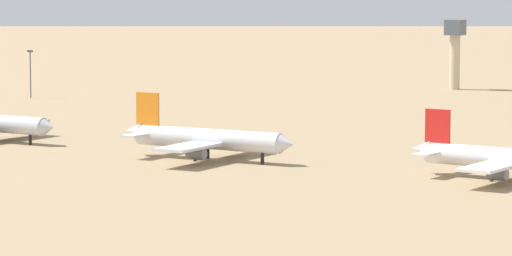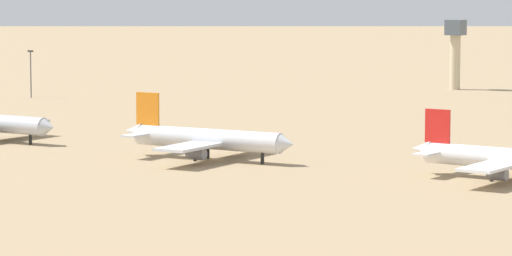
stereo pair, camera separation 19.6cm
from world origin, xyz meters
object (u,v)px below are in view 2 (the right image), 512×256
at_px(parked_jet_orange_2, 206,139).
at_px(light_pole_west, 31,70).
at_px(parked_jet_red_3, 503,158).
at_px(control_tower, 455,47).

bearing_deg(parked_jet_orange_2, light_pole_west, 140.93).
relative_size(parked_jet_red_3, light_pole_west, 2.56).
relative_size(control_tower, light_pole_west, 1.57).
distance_m(parked_jet_red_3, control_tower, 198.17).
relative_size(parked_jet_red_3, control_tower, 1.63).
bearing_deg(parked_jet_orange_2, control_tower, 96.84).
bearing_deg(parked_jet_red_3, parked_jet_orange_2, -173.75).
distance_m(parked_jet_orange_2, control_tower, 184.37).
height_order(parked_jet_red_3, control_tower, control_tower).
bearing_deg(control_tower, light_pole_west, -134.58).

